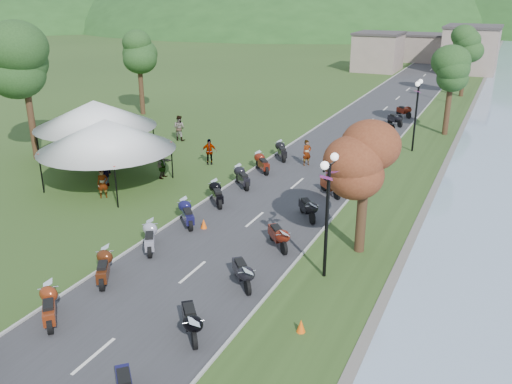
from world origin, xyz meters
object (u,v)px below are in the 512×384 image
at_px(pedestrian_b, 180,140).
at_px(vendor_tent_main, 108,153).
at_px(pedestrian_a, 104,197).
at_px(pedestrian_c, 106,186).

bearing_deg(pedestrian_b, vendor_tent_main, 100.29).
height_order(pedestrian_a, pedestrian_c, pedestrian_c).
distance_m(pedestrian_a, pedestrian_b, 12.56).
distance_m(vendor_tent_main, pedestrian_b, 10.78).
height_order(pedestrian_b, pedestrian_c, pedestrian_b).
relative_size(vendor_tent_main, pedestrian_b, 2.73).
xyz_separation_m(vendor_tent_main, pedestrian_c, (-0.11, -0.28, -2.00)).
bearing_deg(pedestrian_c, pedestrian_a, 30.53).
height_order(vendor_tent_main, pedestrian_a, vendor_tent_main).
height_order(vendor_tent_main, pedestrian_b, vendor_tent_main).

